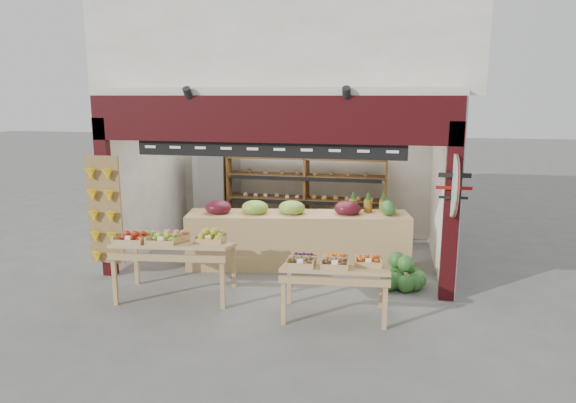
{
  "coord_description": "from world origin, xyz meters",
  "views": [
    {
      "loc": [
        1.85,
        -8.62,
        3.01
      ],
      "look_at": [
        0.16,
        -0.2,
        1.22
      ],
      "focal_mm": 32.0,
      "sensor_mm": 36.0,
      "label": 1
    }
  ],
  "objects_px": {
    "back_shelving": "(306,184)",
    "cardboard_stack": "(231,244)",
    "mid_counter": "(297,238)",
    "watermelon_pile": "(403,276)",
    "refrigerator": "(217,191)",
    "display_table_left": "(168,242)",
    "display_table_right": "(331,265)"
  },
  "relations": [
    {
      "from": "back_shelving",
      "to": "display_table_left",
      "type": "bearing_deg",
      "value": -113.87
    },
    {
      "from": "refrigerator",
      "to": "cardboard_stack",
      "type": "distance_m",
      "value": 1.76
    },
    {
      "from": "back_shelving",
      "to": "display_table_right",
      "type": "bearing_deg",
      "value": -75.61
    },
    {
      "from": "refrigerator",
      "to": "display_table_left",
      "type": "distance_m",
      "value": 3.55
    },
    {
      "from": "mid_counter",
      "to": "watermelon_pile",
      "type": "xyz_separation_m",
      "value": [
        1.83,
        -0.66,
        -0.34
      ]
    },
    {
      "from": "display_table_left",
      "to": "back_shelving",
      "type": "bearing_deg",
      "value": 66.13
    },
    {
      "from": "display_table_left",
      "to": "display_table_right",
      "type": "height_order",
      "value": "display_table_left"
    },
    {
      "from": "display_table_right",
      "to": "watermelon_pile",
      "type": "xyz_separation_m",
      "value": [
        1.01,
        1.27,
        -0.53
      ]
    },
    {
      "from": "mid_counter",
      "to": "display_table_right",
      "type": "height_order",
      "value": "mid_counter"
    },
    {
      "from": "cardboard_stack",
      "to": "watermelon_pile",
      "type": "height_order",
      "value": "cardboard_stack"
    },
    {
      "from": "cardboard_stack",
      "to": "watermelon_pile",
      "type": "bearing_deg",
      "value": -18.67
    },
    {
      "from": "cardboard_stack",
      "to": "display_table_left",
      "type": "relative_size",
      "value": 0.51
    },
    {
      "from": "mid_counter",
      "to": "watermelon_pile",
      "type": "distance_m",
      "value": 1.98
    },
    {
      "from": "refrigerator",
      "to": "display_table_right",
      "type": "xyz_separation_m",
      "value": [
        2.92,
        -3.77,
        -0.23
      ]
    },
    {
      "from": "back_shelving",
      "to": "cardboard_stack",
      "type": "xyz_separation_m",
      "value": [
        -1.24,
        -1.36,
        -0.98
      ]
    },
    {
      "from": "display_table_left",
      "to": "watermelon_pile",
      "type": "xyz_separation_m",
      "value": [
        3.49,
        1.02,
        -0.65
      ]
    },
    {
      "from": "display_table_left",
      "to": "refrigerator",
      "type": "bearing_deg",
      "value": 97.11
    },
    {
      "from": "refrigerator",
      "to": "display_table_right",
      "type": "distance_m",
      "value": 4.78
    },
    {
      "from": "refrigerator",
      "to": "display_table_right",
      "type": "relative_size",
      "value": 1.26
    },
    {
      "from": "cardboard_stack",
      "to": "mid_counter",
      "type": "xyz_separation_m",
      "value": [
        1.36,
        -0.42,
        0.31
      ]
    },
    {
      "from": "back_shelving",
      "to": "watermelon_pile",
      "type": "relative_size",
      "value": 4.52
    },
    {
      "from": "watermelon_pile",
      "to": "refrigerator",
      "type": "bearing_deg",
      "value": 147.55
    },
    {
      "from": "display_table_right",
      "to": "watermelon_pile",
      "type": "relative_size",
      "value": 2.06
    },
    {
      "from": "back_shelving",
      "to": "display_table_left",
      "type": "xyz_separation_m",
      "value": [
        -1.53,
        -3.46,
        -0.36
      ]
    },
    {
      "from": "back_shelving",
      "to": "display_table_right",
      "type": "height_order",
      "value": "back_shelving"
    },
    {
      "from": "back_shelving",
      "to": "display_table_right",
      "type": "distance_m",
      "value": 3.86
    },
    {
      "from": "cardboard_stack",
      "to": "mid_counter",
      "type": "height_order",
      "value": "mid_counter"
    },
    {
      "from": "refrigerator",
      "to": "mid_counter",
      "type": "xyz_separation_m",
      "value": [
        2.1,
        -1.84,
        -0.42
      ]
    },
    {
      "from": "back_shelving",
      "to": "watermelon_pile",
      "type": "xyz_separation_m",
      "value": [
        1.96,
        -2.44,
        -1.01
      ]
    },
    {
      "from": "watermelon_pile",
      "to": "back_shelving",
      "type": "bearing_deg",
      "value": 128.79
    },
    {
      "from": "display_table_right",
      "to": "watermelon_pile",
      "type": "distance_m",
      "value": 1.71
    },
    {
      "from": "display_table_left",
      "to": "mid_counter",
      "type": "bearing_deg",
      "value": 45.41
    }
  ]
}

